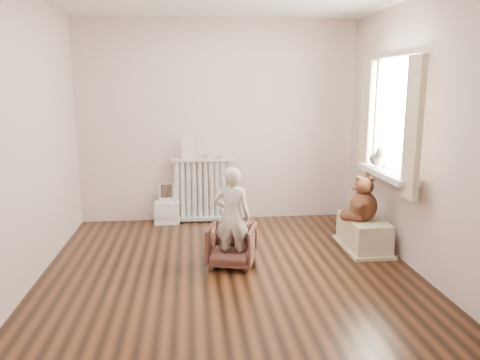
{
  "coord_description": "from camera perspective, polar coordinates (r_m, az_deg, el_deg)",
  "views": [
    {
      "loc": [
        -0.35,
        -4.31,
        1.79
      ],
      "look_at": [
        0.15,
        0.45,
        0.8
      ],
      "focal_mm": 35.0,
      "sensor_mm": 36.0,
      "label": 1
    }
  ],
  "objects": [
    {
      "name": "plush_cat",
      "position": [
        5.29,
        16.41,
        2.62
      ],
      "size": [
        0.22,
        0.3,
        0.23
      ],
      "primitive_type": null,
      "rotation": [
        0.0,
        0.0,
        -0.19
      ],
      "color": "slate",
      "rests_on": "window_sill"
    },
    {
      "name": "teddy_bear",
      "position": [
        5.16,
        14.9,
        -1.26
      ],
      "size": [
        0.47,
        0.43,
        0.48
      ],
      "primitive_type": null,
      "rotation": [
        0.0,
        0.0,
        -0.38
      ],
      "color": "#3B1D11",
      "rests_on": "toy_bench"
    },
    {
      "name": "window",
      "position": [
        5.08,
        18.71,
        7.24
      ],
      "size": [
        0.03,
        0.9,
        1.1
      ],
      "primitive_type": "cube",
      "color": "white",
      "rests_on": "right_wall"
    },
    {
      "name": "floor",
      "position": [
        4.68,
        -1.27,
        -10.8
      ],
      "size": [
        3.6,
        3.6,
        0.01
      ],
      "primitive_type": "cube",
      "color": "black",
      "rests_on": "ground"
    },
    {
      "name": "toy_bench",
      "position": [
        5.35,
        14.85,
        -6.01
      ],
      "size": [
        0.39,
        0.73,
        0.34
      ],
      "primitive_type": "cube",
      "color": "beige",
      "rests_on": "floor"
    },
    {
      "name": "child",
      "position": [
        4.56,
        -0.97,
        -4.52
      ],
      "size": [
        0.41,
        0.33,
        0.99
      ],
      "primitive_type": "imported",
      "rotation": [
        0.0,
        0.0,
        2.86
      ],
      "color": "beige",
      "rests_on": "armchair"
    },
    {
      "name": "radiator",
      "position": [
        6.15,
        -4.55,
        -1.51
      ],
      "size": [
        0.8,
        0.15,
        0.84
      ],
      "primitive_type": "cube",
      "color": "silver",
      "rests_on": "floor"
    },
    {
      "name": "curtain_left",
      "position": [
        4.53,
        20.37,
        5.9
      ],
      "size": [
        0.06,
        0.26,
        1.3
      ],
      "primitive_type": "cube",
      "color": "beige",
      "rests_on": "right_wall"
    },
    {
      "name": "armchair",
      "position": [
        4.7,
        -1.01,
        -7.97
      ],
      "size": [
        0.55,
        0.56,
        0.42
      ],
      "primitive_type": "imported",
      "rotation": [
        0.0,
        0.0,
        -0.28
      ],
      "color": "#563027",
      "rests_on": "floor"
    },
    {
      "name": "tin_b",
      "position": [
        6.07,
        -2.43,
        2.86
      ],
      "size": [
        0.08,
        0.08,
        0.04
      ],
      "primitive_type": "cylinder",
      "color": "#A59E8C",
      "rests_on": "radiator"
    },
    {
      "name": "right_wall",
      "position": [
        4.84,
        20.49,
        5.14
      ],
      "size": [
        0.02,
        3.6,
        2.6
      ],
      "primitive_type": "cube",
      "color": "beige",
      "rests_on": "ground"
    },
    {
      "name": "back_wall",
      "position": [
        6.14,
        -2.73,
        7.09
      ],
      "size": [
        3.6,
        0.02,
        2.6
      ],
      "primitive_type": "cube",
      "color": "beige",
      "rests_on": "ground"
    },
    {
      "name": "paper_doll",
      "position": [
        6.04,
        -6.32,
        3.93
      ],
      "size": [
        0.17,
        0.02,
        0.29
      ],
      "primitive_type": "cube",
      "color": "beige",
      "rests_on": "radiator"
    },
    {
      "name": "front_wall",
      "position": [
        2.58,
        1.9,
        0.77
      ],
      "size": [
        3.6,
        0.02,
        2.6
      ],
      "primitive_type": "cube",
      "color": "beige",
      "rests_on": "ground"
    },
    {
      "name": "window_sill",
      "position": [
        5.12,
        17.37,
        0.79
      ],
      "size": [
        0.22,
        1.1,
        0.06
      ],
      "primitive_type": "cube",
      "color": "silver",
      "rests_on": "right_wall"
    },
    {
      "name": "curtain_right",
      "position": [
        5.57,
        15.2,
        7.16
      ],
      "size": [
        0.06,
        0.26,
        1.3
      ],
      "primitive_type": "cube",
      "color": "beige",
      "rests_on": "right_wall"
    },
    {
      "name": "left_wall",
      "position": [
        4.57,
        -24.52,
        4.49
      ],
      "size": [
        0.02,
        3.6,
        2.6
      ],
      "primitive_type": "cube",
      "color": "beige",
      "rests_on": "ground"
    },
    {
      "name": "tin_a",
      "position": [
        6.06,
        -3.96,
        2.91
      ],
      "size": [
        0.1,
        0.1,
        0.06
      ],
      "primitive_type": "cylinder",
      "color": "#A59E8C",
      "rests_on": "radiator"
    },
    {
      "name": "toy_vanity",
      "position": [
        6.16,
        -8.91,
        -2.71
      ],
      "size": [
        0.32,
        0.23,
        0.51
      ],
      "primitive_type": "cube",
      "color": "silver",
      "rests_on": "floor"
    }
  ]
}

